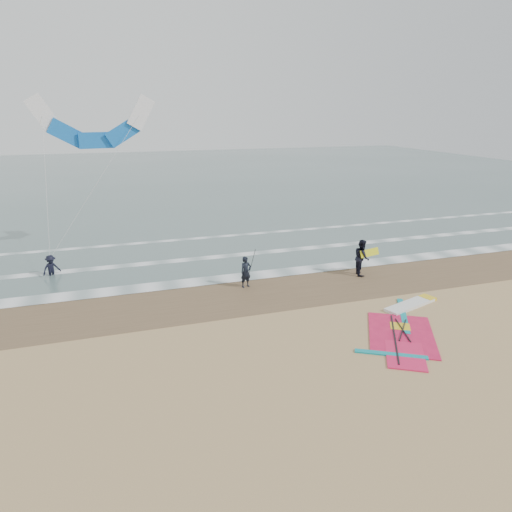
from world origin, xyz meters
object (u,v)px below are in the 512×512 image
object	(u,v)px
person_wading	(51,262)
surf_kite	(94,127)
windsurf_rig	(405,326)
person_standing	(246,272)
person_walking	(362,257)

from	to	relation	value
person_wading	surf_kite	distance (m)	8.24
windsurf_rig	person_standing	xyz separation A→B (m)	(-4.99, 6.25, 0.76)
person_walking	surf_kite	distance (m)	16.91
person_walking	person_wading	bearing A→B (deg)	89.24
person_walking	surf_kite	size ratio (longest dim) A/B	0.23
person_standing	surf_kite	bearing A→B (deg)	113.23
windsurf_rig	surf_kite	size ratio (longest dim) A/B	0.72
person_standing	person_walking	world-z (taller)	person_walking
windsurf_rig	person_walking	distance (m)	6.32
windsurf_rig	person_standing	world-z (taller)	person_standing
person_wading	surf_kite	size ratio (longest dim) A/B	0.18
person_wading	windsurf_rig	bearing A→B (deg)	-69.98
person_standing	person_wading	size ratio (longest dim) A/B	1.06
person_wading	surf_kite	xyz separation A→B (m)	(2.87, 3.59, 6.83)
person_walking	person_wading	world-z (taller)	person_walking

